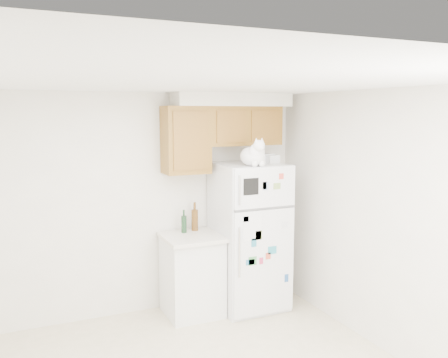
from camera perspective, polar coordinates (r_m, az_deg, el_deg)
room_shell at (r=3.74m, az=-1.97°, el=-1.27°), size 3.84×4.04×2.52m
refrigerator at (r=5.57m, az=3.08°, el=-6.87°), size 0.76×0.78×1.70m
base_counter at (r=5.48m, az=-3.88°, el=-11.37°), size 0.64×0.64×0.92m
cat at (r=5.17m, az=3.64°, el=2.89°), size 0.31×0.45×0.32m
storage_box_back at (r=5.58m, az=5.01°, el=2.53°), size 0.19×0.15×0.10m
storage_box_front at (r=5.53m, az=5.80°, el=2.42°), size 0.17×0.14×0.09m
bottle_green at (r=5.43m, az=-4.85°, el=-5.09°), size 0.06×0.06×0.26m
bottle_amber at (r=5.51m, az=-3.55°, el=-4.51°), size 0.08×0.08×0.33m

